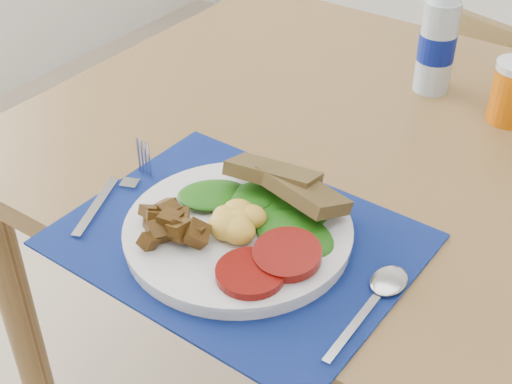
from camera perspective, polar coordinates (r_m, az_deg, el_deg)
table at (r=1.15m, az=15.92°, el=-1.65°), size 1.40×0.90×0.75m
placemat at (r=0.92m, az=-1.43°, el=-3.81°), size 0.44×0.35×0.00m
breakfast_plate at (r=0.91m, az=-1.89°, el=-2.75°), size 0.29×0.29×0.07m
fork at (r=1.02m, az=-10.99°, el=0.04°), size 0.06×0.19×0.00m
spoon at (r=0.85m, az=9.72°, el=-8.20°), size 0.04×0.18×0.01m
water_bottle at (r=1.26m, az=14.35°, el=11.79°), size 0.06×0.06×0.22m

